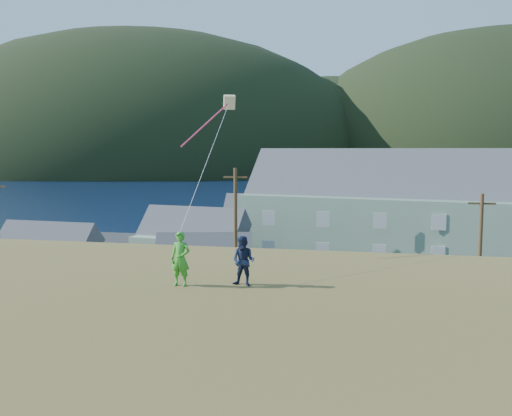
# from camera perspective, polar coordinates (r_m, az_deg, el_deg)

# --- Properties ---
(ground) EXTENTS (900.00, 900.00, 0.00)m
(ground) POSITION_cam_1_polar(r_m,az_deg,el_deg) (37.37, -0.57, -11.53)
(ground) COLOR #0A1638
(ground) RESTS_ON ground
(grass_strip) EXTENTS (110.00, 8.00, 0.10)m
(grass_strip) POSITION_cam_1_polar(r_m,az_deg,el_deg) (35.50, -1.29, -12.39)
(grass_strip) COLOR #4C3D19
(grass_strip) RESTS_ON ground
(waterfront_lot) EXTENTS (72.00, 36.00, 0.12)m
(waterfront_lot) POSITION_cam_1_polar(r_m,az_deg,el_deg) (53.55, 3.41, -6.11)
(waterfront_lot) COLOR #28282B
(waterfront_lot) RESTS_ON ground
(wharf) EXTENTS (26.00, 14.00, 0.90)m
(wharf) POSITION_cam_1_polar(r_m,az_deg,el_deg) (76.81, 1.55, -2.15)
(wharf) COLOR gray
(wharf) RESTS_ON ground
(far_shore) EXTENTS (900.00, 320.00, 2.00)m
(far_shore) POSITION_cam_1_polar(r_m,az_deg,el_deg) (365.03, 10.81, 4.18)
(far_shore) COLOR black
(far_shore) RESTS_ON ground
(far_hills) EXTENTS (760.00, 265.00, 143.00)m
(far_hills) POSITION_cam_1_polar(r_m,az_deg,el_deg) (315.55, 17.10, 3.96)
(far_hills) COLOR black
(far_hills) RESTS_ON ground
(lodge) EXTENTS (40.02, 18.00, 13.60)m
(lodge) POSITION_cam_1_polar(r_m,az_deg,el_deg) (57.17, 18.28, -0.40)
(lodge) COLOR gray
(lodge) RESTS_ON waterfront_lot
(shed_teal) EXTENTS (8.61, 6.32, 6.49)m
(shed_teal) POSITION_cam_1_polar(r_m,az_deg,el_deg) (48.79, -20.40, -4.83)
(shed_teal) COLOR #327566
(shed_teal) RESTS_ON waterfront_lot
(shed_palegreen_near) EXTENTS (10.63, 7.57, 7.14)m
(shed_palegreen_near) POSITION_cam_1_polar(r_m,az_deg,el_deg) (52.32, -6.45, -3.50)
(shed_palegreen_near) COLOR gray
(shed_palegreen_near) RESTS_ON waterfront_lot
(shed_white) EXTENTS (8.24, 6.41, 5.81)m
(shed_white) POSITION_cam_1_polar(r_m,az_deg,el_deg) (43.57, -5.22, -5.97)
(shed_white) COLOR beige
(shed_white) RESTS_ON waterfront_lot
(shed_palegreen_far) EXTENTS (11.53, 6.77, 7.68)m
(shed_palegreen_far) POSITION_cam_1_polar(r_m,az_deg,el_deg) (61.65, 2.01, -1.82)
(shed_palegreen_far) COLOR gray
(shed_palegreen_far) RESTS_ON waterfront_lot
(utility_poles) EXTENTS (33.43, 0.24, 9.85)m
(utility_poles) POSITION_cam_1_polar(r_m,az_deg,el_deg) (38.28, -3.75, -3.90)
(utility_poles) COLOR #47331E
(utility_poles) RESTS_ON waterfront_lot
(parked_cars) EXTENTS (23.38, 12.65, 1.53)m
(parked_cars) POSITION_cam_1_polar(r_m,az_deg,el_deg) (58.41, -4.30, -4.33)
(parked_cars) COLOR maroon
(parked_cars) RESTS_ON waterfront_lot
(kite_flyer_green) EXTENTS (0.61, 0.42, 1.60)m
(kite_flyer_green) POSITION_cam_1_polar(r_m,az_deg,el_deg) (16.83, -7.57, -5.06)
(kite_flyer_green) COLOR green
(kite_flyer_green) RESTS_ON hillside
(kite_flyer_navy) EXTENTS (0.80, 0.67, 1.46)m
(kite_flyer_navy) POSITION_cam_1_polar(r_m,az_deg,el_deg) (16.72, -1.25, -5.33)
(kite_flyer_navy) COLOR #172140
(kite_flyer_navy) RESTS_ON hillside
(kite_rig) EXTENTS (0.92, 3.81, 8.26)m
(kite_rig) POSITION_cam_1_polar(r_m,az_deg,el_deg) (23.18, -3.08, 10.08)
(kite_rig) COLOR beige
(kite_rig) RESTS_ON ground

